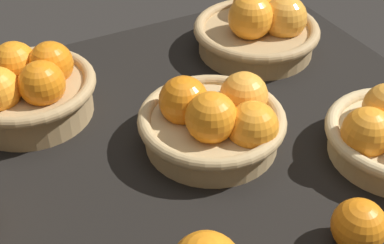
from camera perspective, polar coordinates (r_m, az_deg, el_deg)
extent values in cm
cube|color=black|center=(86.77, 0.44, -2.03)|extent=(84.00, 72.00, 3.00)
sphere|color=orange|center=(80.52, 17.68, -1.03)|extent=(7.31, 7.31, 7.31)
cylinder|color=tan|center=(92.18, -16.39, 2.30)|extent=(19.68, 19.68, 5.60)
torus|color=tan|center=(90.64, -16.70, 3.73)|extent=(21.66, 21.66, 1.98)
sphere|color=orange|center=(86.28, -15.28, 3.84)|extent=(7.17, 7.17, 7.17)
sphere|color=orange|center=(93.19, -17.88, 5.79)|extent=(7.17, 7.17, 7.17)
sphere|color=orange|center=(91.19, -14.39, 5.90)|extent=(7.17, 7.17, 7.17)
cylinder|color=tan|center=(82.93, 2.04, -0.90)|extent=(20.16, 20.16, 4.54)
torus|color=tan|center=(81.51, 2.07, 0.34)|extent=(22.19, 22.19, 2.03)
sphere|color=orange|center=(81.36, -0.87, 2.21)|extent=(7.50, 7.50, 7.50)
sphere|color=orange|center=(77.41, 2.00, 0.47)|extent=(7.50, 7.50, 7.50)
sphere|color=orange|center=(78.67, 6.31, -0.49)|extent=(7.50, 7.50, 7.50)
sphere|color=#F49E33|center=(84.69, 5.38, 2.72)|extent=(7.50, 7.50, 7.50)
cylinder|color=tan|center=(106.18, 6.60, 8.46)|extent=(21.58, 21.58, 4.57)
torus|color=tan|center=(105.08, 6.69, 9.54)|extent=(23.66, 23.66, 2.08)
sphere|color=orange|center=(101.99, 6.09, 10.73)|extent=(8.30, 8.30, 8.30)
sphere|color=orange|center=(110.00, 6.37, 11.74)|extent=(8.30, 8.30, 8.30)
sphere|color=#F49E33|center=(104.63, 9.57, 10.57)|extent=(8.30, 8.30, 8.30)
sphere|color=orange|center=(70.84, 16.90, -10.24)|extent=(6.81, 6.81, 6.81)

